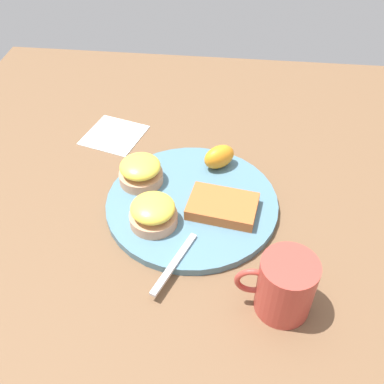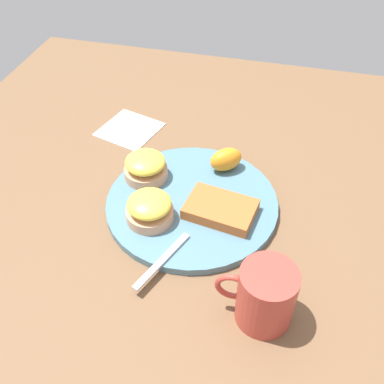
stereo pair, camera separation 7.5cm
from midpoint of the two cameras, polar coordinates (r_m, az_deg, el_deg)
name	(u,v)px [view 2 (the right image)]	position (r m, az deg, el deg)	size (l,w,h in m)	color
ground_plane	(192,206)	(0.77, 2.77, -1.95)	(1.10, 1.10, 0.00)	brown
plate	(192,203)	(0.77, 2.79, -1.59)	(0.29, 0.29, 0.01)	slate
sandwich_benedict_left	(146,167)	(0.80, -3.25, 3.11)	(0.08, 0.08, 0.05)	tan
sandwich_benedict_right	(150,208)	(0.72, -2.46, -2.24)	(0.08, 0.08, 0.05)	tan
hashbrown_patty	(220,209)	(0.74, 6.54, -2.32)	(0.11, 0.07, 0.02)	#B45C2A
orange_wedge	(226,159)	(0.82, 6.98, 4.00)	(0.06, 0.04, 0.04)	orange
fork	(191,231)	(0.71, 2.85, -5.14)	(0.10, 0.23, 0.00)	silver
cup	(265,296)	(0.62, 12.79, -12.93)	(0.11, 0.08, 0.09)	#B23D33
napkin	(129,129)	(0.95, -5.69, 7.87)	(0.11, 0.11, 0.00)	white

